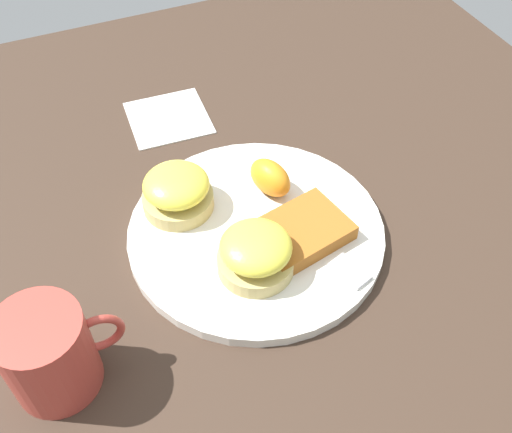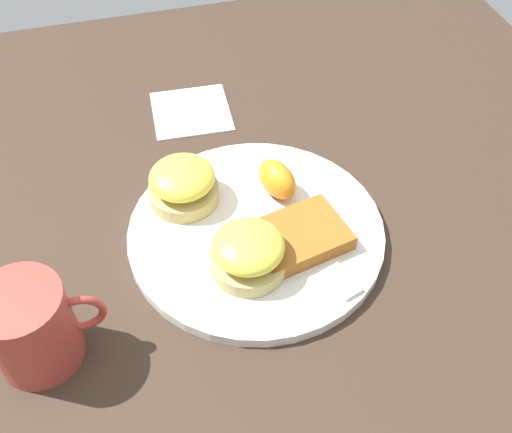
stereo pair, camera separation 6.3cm
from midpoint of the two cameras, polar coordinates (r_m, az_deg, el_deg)
ground_plane at (r=0.71m, az=-2.54°, el=-1.96°), size 1.10×1.10×0.00m
plate at (r=0.71m, az=-2.56°, el=-1.59°), size 0.30×0.30×0.01m
sandwich_benedict_left at (r=0.72m, az=-10.06°, el=2.26°), size 0.09×0.09×0.05m
sandwich_benedict_right at (r=0.65m, az=-2.84°, el=-3.66°), size 0.09×0.09×0.05m
hashbrown_patty at (r=0.68m, az=1.54°, el=-1.67°), size 0.12×0.10×0.02m
orange_wedge at (r=0.73m, az=-1.13°, el=3.60°), size 0.05×0.07×0.04m
fork at (r=0.69m, az=2.07°, el=-1.86°), size 0.08×0.21×0.00m
cup at (r=0.61m, az=-22.00°, el=-12.19°), size 0.12×0.08×0.10m
napkin at (r=0.88m, az=-10.41°, el=9.19°), size 0.12×0.12×0.00m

